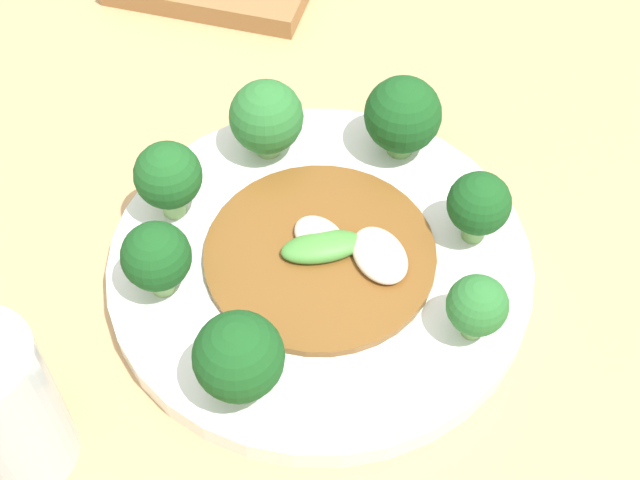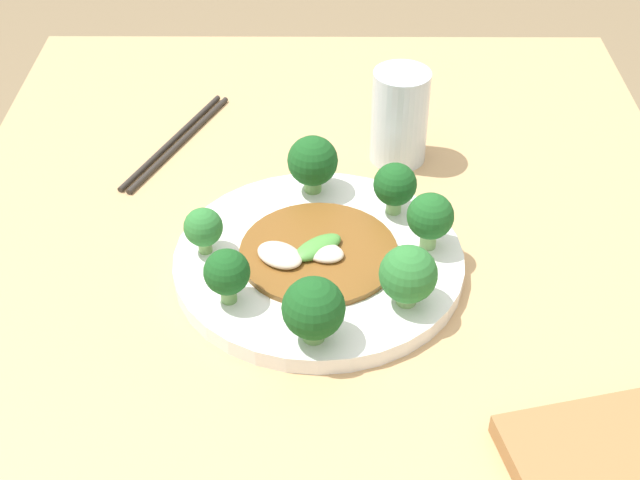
% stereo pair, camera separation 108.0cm
% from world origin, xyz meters
% --- Properties ---
extents(plate, '(0.31, 0.31, 0.02)m').
position_xyz_m(plate, '(-0.05, 0.01, 0.73)').
color(plate, white).
rests_on(plate, table).
extents(broccoli_south, '(0.05, 0.05, 0.07)m').
position_xyz_m(broccoli_south, '(-0.03, -0.11, 0.77)').
color(broccoli_south, '#89B76B').
rests_on(broccoli_south, plate).
extents(broccoli_northwest, '(0.05, 0.05, 0.06)m').
position_xyz_m(broccoli_northwest, '(-0.12, 0.09, 0.77)').
color(broccoli_northwest, '#70A356').
rests_on(broccoli_northwest, plate).
extents(broccoli_east, '(0.06, 0.06, 0.07)m').
position_xyz_m(broccoli_east, '(0.07, 0.01, 0.77)').
color(broccoli_east, '#70A356').
rests_on(broccoli_east, plate).
extents(broccoli_west, '(0.06, 0.06, 0.07)m').
position_xyz_m(broccoli_west, '(-0.17, 0.01, 0.77)').
color(broccoli_west, '#70A356').
rests_on(broccoli_west, plate).
extents(broccoli_southwest, '(0.06, 0.06, 0.07)m').
position_xyz_m(broccoli_southwest, '(-0.12, -0.08, 0.77)').
color(broccoli_southwest, '#89B76B').
rests_on(broccoli_southwest, plate).
extents(broccoli_southeast, '(0.05, 0.05, 0.06)m').
position_xyz_m(broccoli_southeast, '(0.03, -0.08, 0.77)').
color(broccoli_southeast, '#89B76B').
rests_on(broccoli_southeast, plate).
extents(broccoli_north, '(0.04, 0.04, 0.05)m').
position_xyz_m(broccoli_north, '(-0.04, 0.13, 0.77)').
color(broccoli_north, '#7AAD5B').
rests_on(broccoli_north, plate).
extents(stirfry_center, '(0.17, 0.17, 0.02)m').
position_xyz_m(stirfry_center, '(-0.05, 0.01, 0.74)').
color(stirfry_center, brown).
rests_on(stirfry_center, plate).
extents(drinking_glass, '(0.07, 0.07, 0.12)m').
position_xyz_m(drinking_glass, '(0.17, -0.09, 0.78)').
color(drinking_glass, silver).
rests_on(drinking_glass, table).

